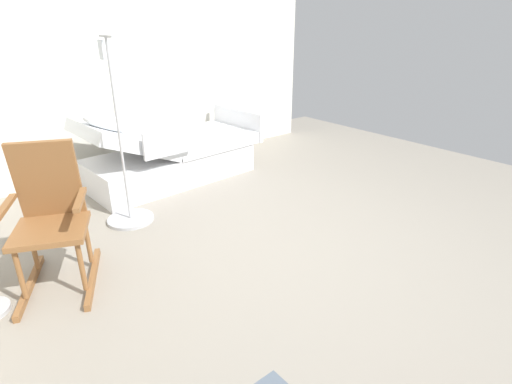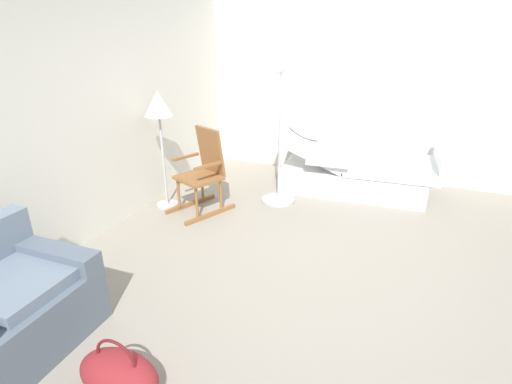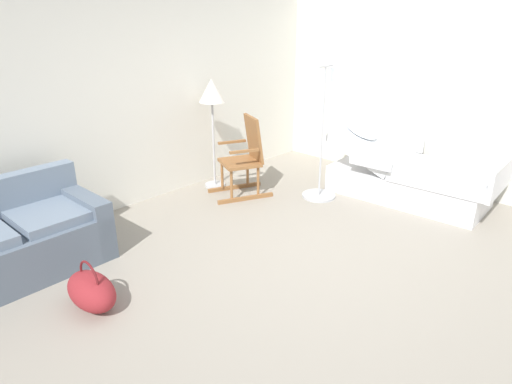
{
  "view_description": "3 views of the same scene",
  "coord_description": "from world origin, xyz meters",
  "px_view_note": "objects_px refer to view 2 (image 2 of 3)",
  "views": [
    {
      "loc": [
        -1.94,
        2.2,
        1.8
      ],
      "look_at": [
        0.13,
        0.5,
        0.66
      ],
      "focal_mm": 28.34,
      "sensor_mm": 36.0,
      "label": 1
    },
    {
      "loc": [
        -3.1,
        -0.62,
        2.18
      ],
      "look_at": [
        0.25,
        0.72,
        0.66
      ],
      "focal_mm": 27.89,
      "sensor_mm": 36.0,
      "label": 2
    },
    {
      "loc": [
        -3.05,
        -2.27,
        2.3
      ],
      "look_at": [
        -0.21,
        0.41,
        0.72
      ],
      "focal_mm": 31.65,
      "sensor_mm": 36.0,
      "label": 3
    }
  ],
  "objects_px": {
    "hospital_bed": "(353,171)",
    "floor_lamp": "(159,112)",
    "rocking_chair": "(203,172)",
    "iv_pole": "(279,183)",
    "duffel_bag": "(119,374)"
  },
  "relations": [
    {
      "from": "hospital_bed",
      "to": "floor_lamp",
      "type": "relative_size",
      "value": 1.46
    },
    {
      "from": "hospital_bed",
      "to": "rocking_chair",
      "type": "bearing_deg",
      "value": 129.18
    },
    {
      "from": "floor_lamp",
      "to": "iv_pole",
      "type": "height_order",
      "value": "iv_pole"
    },
    {
      "from": "duffel_bag",
      "to": "iv_pole",
      "type": "bearing_deg",
      "value": 0.86
    },
    {
      "from": "rocking_chair",
      "to": "duffel_bag",
      "type": "height_order",
      "value": "rocking_chair"
    },
    {
      "from": "duffel_bag",
      "to": "rocking_chair",
      "type": "bearing_deg",
      "value": 17.46
    },
    {
      "from": "rocking_chair",
      "to": "iv_pole",
      "type": "height_order",
      "value": "iv_pole"
    },
    {
      "from": "duffel_bag",
      "to": "hospital_bed",
      "type": "bearing_deg",
      "value": -11.45
    },
    {
      "from": "hospital_bed",
      "to": "rocking_chair",
      "type": "height_order",
      "value": "rocking_chair"
    },
    {
      "from": "hospital_bed",
      "to": "duffel_bag",
      "type": "bearing_deg",
      "value": 168.55
    },
    {
      "from": "floor_lamp",
      "to": "duffel_bag",
      "type": "relative_size",
      "value": 2.63
    },
    {
      "from": "floor_lamp",
      "to": "duffel_bag",
      "type": "bearing_deg",
      "value": -152.29
    },
    {
      "from": "rocking_chair",
      "to": "duffel_bag",
      "type": "bearing_deg",
      "value": -162.54
    },
    {
      "from": "iv_pole",
      "to": "rocking_chair",
      "type": "bearing_deg",
      "value": 127.28
    },
    {
      "from": "hospital_bed",
      "to": "rocking_chair",
      "type": "xyz_separation_m",
      "value": [
        -1.34,
        1.64,
        0.21
      ]
    }
  ]
}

